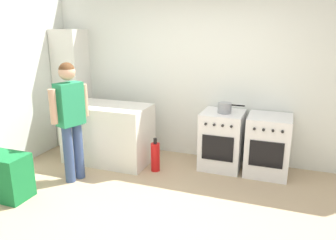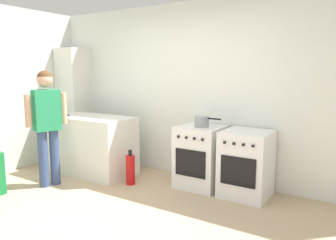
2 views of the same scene
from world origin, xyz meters
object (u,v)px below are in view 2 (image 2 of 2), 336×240
(knife_utility, at_px, (62,116))
(person, at_px, (47,118))
(oven_right, at_px, (246,164))
(pot, at_px, (202,122))
(larder_cabinet, at_px, (74,104))
(knife_carving, at_px, (70,116))
(fire_extinguisher, at_px, (130,169))
(oven_left, at_px, (201,156))

(knife_utility, bearing_deg, person, -56.89)
(oven_right, bearing_deg, pot, -176.36)
(person, relative_size, larder_cabinet, 0.80)
(knife_carving, height_order, fire_extinguisher, knife_carving)
(person, xyz_separation_m, fire_extinguisher, (0.93, 0.65, -0.74))
(oven_left, height_order, pot, pot)
(knife_utility, xyz_separation_m, fire_extinguisher, (1.29, 0.10, -0.69))
(knife_carving, height_order, larder_cabinet, larder_cabinet)
(pot, xyz_separation_m, knife_carving, (-2.05, -0.50, -0.02))
(knife_utility, xyz_separation_m, person, (0.36, -0.55, 0.05))
(knife_utility, relative_size, knife_carving, 0.84)
(knife_utility, bearing_deg, knife_carving, 18.57)
(pot, relative_size, person, 0.23)
(fire_extinguisher, bearing_deg, knife_carving, -177.08)
(oven_right, height_order, knife_carving, knife_carving)
(oven_right, xyz_separation_m, fire_extinguisher, (-1.53, -0.48, -0.21))
(oven_left, bearing_deg, fire_extinguisher, -151.22)
(oven_left, distance_m, larder_cabinet, 2.71)
(pot, distance_m, larder_cabinet, 2.68)
(knife_carving, bearing_deg, person, -68.98)
(person, bearing_deg, oven_right, 24.67)
(knife_carving, height_order, person, person)
(pot, height_order, larder_cabinet, larder_cabinet)
(oven_left, height_order, knife_carving, knife_carving)
(knife_utility, bearing_deg, larder_cabinet, 125.95)
(oven_right, xyz_separation_m, knife_utility, (-2.81, -0.58, 0.48))
(knife_carving, distance_m, larder_cabinet, 0.90)
(pot, bearing_deg, knife_carving, -166.40)
(person, xyz_separation_m, larder_cabinet, (-0.85, 1.23, 0.04))
(knife_carving, relative_size, fire_extinguisher, 0.60)
(oven_right, distance_m, larder_cabinet, 3.36)
(pot, bearing_deg, oven_left, 125.35)
(pot, distance_m, knife_utility, 2.25)
(knife_utility, relative_size, fire_extinguisher, 0.50)
(knife_carving, distance_m, fire_extinguisher, 1.35)
(larder_cabinet, bearing_deg, oven_left, -2.20)
(oven_right, height_order, larder_cabinet, larder_cabinet)
(knife_utility, height_order, person, person)
(pot, distance_m, person, 2.13)
(oven_right, xyz_separation_m, knife_carving, (-2.68, -0.54, 0.48))
(knife_utility, distance_m, fire_extinguisher, 1.46)
(pot, height_order, knife_carving, pot)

